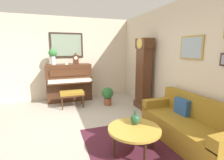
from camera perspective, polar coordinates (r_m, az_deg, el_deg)
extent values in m
cube|color=#B2A899|center=(4.00, -12.20, -16.23)|extent=(6.40, 6.00, 0.10)
cube|color=beige|center=(6.18, -15.86, 6.99)|extent=(0.10, 4.90, 2.80)
cube|color=#33281E|center=(6.12, -15.00, 11.22)|extent=(0.03, 1.10, 0.84)
cube|color=gray|center=(6.10, -14.99, 11.22)|extent=(0.01, 0.98, 0.72)
cube|color=beige|center=(4.54, 18.77, 5.73)|extent=(5.30, 0.10, 2.80)
cube|color=#B28E3D|center=(3.92, 25.15, 9.79)|extent=(0.60, 0.03, 0.48)
cube|color=#9EB2C1|center=(3.91, 24.98, 9.80)|extent=(0.54, 0.01, 0.42)
cube|color=#4C1E2D|center=(3.19, 7.07, -22.35)|extent=(2.10, 1.50, 0.01)
cube|color=#4C2B19|center=(5.93, -14.22, -0.70)|extent=(0.60, 1.44, 1.23)
cube|color=#4C2B19|center=(5.50, -13.83, -0.86)|extent=(0.28, 1.38, 0.04)
cube|color=white|center=(5.49, -13.85, -0.25)|extent=(0.26, 1.32, 0.08)
cube|color=#4C2B19|center=(5.56, -14.08, 2.38)|extent=(0.03, 1.20, 0.20)
cube|color=#4C2B19|center=(5.22, -13.32, -4.83)|extent=(0.42, 0.70, 0.04)
cube|color=olive|center=(5.20, -13.35, -4.19)|extent=(0.40, 0.68, 0.08)
cylinder|color=#4C2B19|center=(5.10, -16.40, -7.67)|extent=(0.04, 0.04, 0.36)
cylinder|color=#4C2B19|center=(5.16, -9.69, -7.18)|extent=(0.04, 0.04, 0.36)
cylinder|color=#4C2B19|center=(5.41, -16.60, -6.66)|extent=(0.04, 0.04, 0.36)
cylinder|color=#4C2B19|center=(5.46, -10.27, -6.21)|extent=(0.04, 0.04, 0.36)
cube|color=#4C2B19|center=(5.21, 10.19, -8.07)|extent=(0.52, 0.34, 0.18)
cube|color=#4C2B19|center=(5.02, 10.48, 0.63)|extent=(0.44, 0.28, 1.78)
cube|color=#4C2B19|center=(4.95, 10.87, 12.01)|extent=(0.52, 0.32, 0.28)
cylinder|color=gold|center=(4.87, 9.26, 12.08)|extent=(0.30, 0.02, 0.30)
cylinder|color=gold|center=(4.98, 10.01, 1.28)|extent=(0.03, 0.03, 0.70)
cube|color=olive|center=(3.58, 23.58, -15.58)|extent=(1.90, 0.80, 0.42)
cube|color=olive|center=(3.63, 27.57, -8.55)|extent=(1.90, 0.20, 0.44)
cube|color=olive|center=(4.09, 15.64, -7.44)|extent=(0.18, 0.80, 0.20)
cube|color=#2D5699|center=(3.74, 22.45, -8.28)|extent=(0.34, 0.12, 0.32)
cylinder|color=gold|center=(2.95, 7.50, -16.03)|extent=(0.88, 0.88, 0.04)
torus|color=#3D2316|center=(2.95, 7.50, -16.03)|extent=(0.88, 0.88, 0.04)
cylinder|color=#3D2316|center=(3.22, 13.44, -18.27)|extent=(0.04, 0.04, 0.40)
cylinder|color=#3D2316|center=(2.79, 11.01, -23.04)|extent=(0.04, 0.04, 0.40)
cylinder|color=#3D2316|center=(2.93, 0.64, -21.03)|extent=(0.04, 0.04, 0.40)
cylinder|color=#3D2316|center=(3.34, 4.49, -16.86)|extent=(0.04, 0.04, 0.40)
cube|color=#4C2B19|center=(5.85, -12.10, 6.79)|extent=(0.12, 0.18, 0.30)
cylinder|color=white|center=(5.78, -12.04, 7.25)|extent=(0.01, 0.11, 0.11)
cone|color=#4C2B19|center=(5.84, -12.18, 8.65)|extent=(0.10, 0.10, 0.08)
cylinder|color=silver|center=(5.80, -19.18, 6.22)|extent=(0.15, 0.15, 0.26)
sphere|color=#387F3D|center=(5.79, -19.33, 8.59)|extent=(0.26, 0.26, 0.26)
cone|color=#D199B7|center=(5.76, -19.60, 9.86)|extent=(0.06, 0.06, 0.16)
cylinder|color=white|center=(5.70, -15.11, 5.11)|extent=(0.12, 0.12, 0.01)
cylinder|color=white|center=(5.70, -15.12, 5.37)|extent=(0.08, 0.08, 0.06)
cylinder|color=#234C33|center=(3.09, 7.76, -14.28)|extent=(0.09, 0.09, 0.01)
sphere|color=#285638|center=(3.05, 7.80, -12.93)|extent=(0.17, 0.17, 0.17)
cylinder|color=#285638|center=(3.01, 7.86, -10.92)|extent=(0.04, 0.04, 0.08)
cylinder|color=#935138|center=(5.34, -1.49, -7.21)|extent=(0.24, 0.24, 0.22)
sphere|color=#2D6B33|center=(5.27, -1.50, -4.41)|extent=(0.36, 0.36, 0.36)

